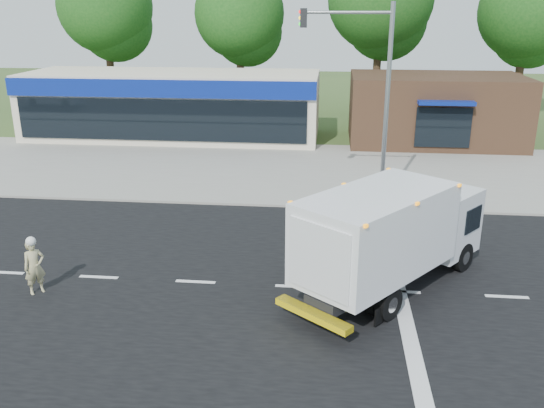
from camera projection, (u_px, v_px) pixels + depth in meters
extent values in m
plane|color=#385123|center=(296.00, 287.00, 16.89)|extent=(120.00, 120.00, 0.00)
cube|color=black|center=(296.00, 287.00, 16.89)|extent=(60.00, 14.00, 0.02)
cube|color=gray|center=(308.00, 198.00, 24.58)|extent=(60.00, 2.40, 0.12)
cube|color=gray|center=(313.00, 164.00, 30.06)|extent=(60.00, 9.00, 0.02)
cube|color=silver|center=(5.00, 272.00, 17.78)|extent=(1.20, 0.15, 0.01)
cube|color=silver|center=(99.00, 277.00, 17.48)|extent=(1.20, 0.15, 0.01)
cube|color=silver|center=(196.00, 282.00, 17.18)|extent=(1.20, 0.15, 0.01)
cube|color=silver|center=(296.00, 286.00, 16.89)|extent=(1.20, 0.15, 0.01)
cube|color=silver|center=(399.00, 291.00, 16.59)|extent=(1.20, 0.15, 0.01)
cube|color=silver|center=(507.00, 297.00, 16.29)|extent=(1.20, 0.15, 0.01)
cube|color=silver|center=(412.00, 350.00, 13.77)|extent=(0.40, 7.00, 0.01)
cube|color=black|center=(373.00, 277.00, 16.04)|extent=(3.73, 4.33, 0.33)
cube|color=silver|center=(438.00, 219.00, 18.06)|extent=(2.80, 2.77, 2.01)
cube|color=black|center=(453.00, 207.00, 18.61)|extent=(1.51, 1.24, 0.86)
cube|color=white|center=(376.00, 232.00, 15.61)|extent=(4.77, 5.16, 2.24)
cube|color=silver|center=(319.00, 260.00, 14.00)|extent=(1.53, 1.24, 1.81)
cube|color=yellow|center=(313.00, 314.00, 14.35)|extent=(2.00, 1.69, 0.17)
cube|color=orange|center=(379.00, 194.00, 15.25)|extent=(4.68, 5.04, 0.08)
cylinder|color=black|center=(411.00, 241.00, 19.03)|extent=(0.80, 0.90, 0.92)
cylinder|color=black|center=(462.00, 257.00, 17.82)|extent=(0.80, 0.90, 0.92)
cylinder|color=black|center=(331.00, 280.00, 16.30)|extent=(0.80, 0.90, 0.92)
cylinder|color=black|center=(388.00, 303.00, 15.03)|extent=(0.80, 0.90, 0.92)
imported|color=tan|center=(34.00, 267.00, 16.30)|extent=(0.69, 0.69, 1.62)
sphere|color=white|center=(31.00, 241.00, 16.05)|extent=(0.28, 0.28, 0.28)
cube|color=beige|center=(174.00, 105.00, 35.94)|extent=(18.00, 6.00, 4.00)
cube|color=navy|center=(158.00, 89.00, 32.62)|extent=(18.00, 0.30, 1.00)
cube|color=black|center=(160.00, 120.00, 33.20)|extent=(17.00, 0.12, 2.40)
cube|color=#382316|center=(435.00, 109.00, 34.36)|extent=(10.00, 6.00, 4.00)
cube|color=navy|center=(446.00, 102.00, 31.15)|extent=(3.00, 1.20, 0.20)
cube|color=black|center=(443.00, 128.00, 31.66)|extent=(3.00, 0.12, 2.20)
cylinder|color=gray|center=(386.00, 109.00, 22.44)|extent=(0.18, 0.18, 8.00)
cylinder|color=gray|center=(347.00, 12.00, 21.44)|extent=(3.40, 0.12, 0.12)
cube|color=black|center=(304.00, 18.00, 21.67)|extent=(0.25, 0.25, 0.70)
cylinder|color=#332114|center=(110.00, 64.00, 43.62)|extent=(0.56, 0.56, 7.35)
sphere|color=#154914|center=(105.00, 6.00, 42.25)|extent=(6.93, 6.93, 6.93)
sphere|color=#154914|center=(116.00, 25.00, 43.12)|extent=(5.46, 5.46, 5.46)
cylinder|color=#332114|center=(240.00, 69.00, 42.71)|extent=(0.56, 0.56, 6.86)
sphere|color=#154914|center=(240.00, 13.00, 41.43)|extent=(6.47, 6.47, 6.47)
sphere|color=#154914|center=(248.00, 31.00, 42.27)|extent=(5.10, 5.10, 5.10)
cylinder|color=#332114|center=(377.00, 63.00, 41.56)|extent=(0.56, 0.56, 7.84)
sphere|color=#154914|center=(386.00, 19.00, 41.00)|extent=(5.82, 5.82, 5.82)
cylinder|color=#332114|center=(520.00, 71.00, 40.71)|extent=(0.56, 0.56, 7.00)
sphere|color=#154914|center=(528.00, 11.00, 39.41)|extent=(6.60, 6.60, 6.60)
sphere|color=#154914|center=(530.00, 31.00, 40.25)|extent=(5.20, 5.20, 5.20)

